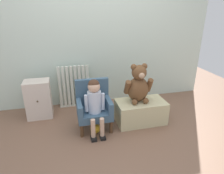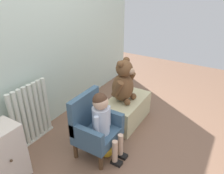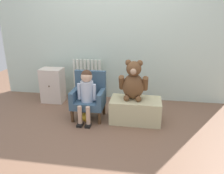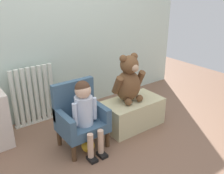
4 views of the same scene
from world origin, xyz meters
TOP-DOWN VIEW (x-y plane):
  - ground_plane at (0.00, 0.00)m, footprint 6.00×6.00m
  - back_wall at (0.00, 1.21)m, footprint 3.80×0.05m
  - radiator at (-0.38, 1.08)m, footprint 0.50×0.05m
  - small_dresser at (-0.90, 0.86)m, footprint 0.35×0.28m
  - child_armchair at (-0.17, 0.41)m, footprint 0.44×0.37m
  - child_figure at (-0.17, 0.30)m, footprint 0.25×0.35m
  - low_bench at (0.48, 0.37)m, footprint 0.67×0.38m
  - large_teddy_bear at (0.44, 0.40)m, footprint 0.38×0.27m
  - toy_ball at (-0.18, 0.25)m, footprint 0.13×0.13m

SIDE VIEW (x-z plane):
  - ground_plane at x=0.00m, z-range 0.00..0.00m
  - toy_ball at x=-0.18m, z-range 0.00..0.13m
  - low_bench at x=0.48m, z-range 0.00..0.31m
  - small_dresser at x=-0.90m, z-range 0.00..0.56m
  - child_armchair at x=-0.17m, z-range -0.02..0.63m
  - radiator at x=-0.38m, z-range 0.00..0.67m
  - child_figure at x=-0.17m, z-range 0.10..0.81m
  - large_teddy_bear at x=0.44m, z-range 0.28..0.81m
  - back_wall at x=0.00m, z-range 0.00..2.40m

